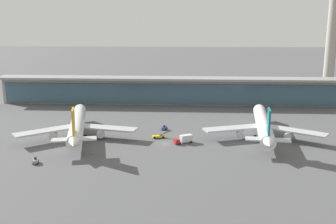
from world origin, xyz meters
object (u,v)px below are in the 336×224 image
(airliner_left_stand, at_px, (77,125))
(service_truck_mid_apron_red, at_px, (184,139))
(safety_cone_alpha, at_px, (91,153))
(service_truck_by_tail_grey, at_px, (35,161))
(service_truck_near_nose_blue, at_px, (165,128))
(control_tower, at_px, (333,28))
(service_truck_under_wing_yellow, at_px, (159,136))
(airliner_centre_stand, at_px, (263,125))

(airliner_left_stand, distance_m, service_truck_mid_apron_red, 43.03)
(service_truck_mid_apron_red, bearing_deg, safety_cone_alpha, -155.30)
(service_truck_mid_apron_red, xyz_separation_m, service_truck_by_tail_grey, (-47.95, -24.84, -0.82))
(service_truck_by_tail_grey, bearing_deg, safety_cone_alpha, 32.44)
(service_truck_near_nose_blue, distance_m, control_tower, 134.06)
(service_truck_under_wing_yellow, bearing_deg, service_truck_by_tail_grey, -140.72)
(airliner_centre_stand, xyz_separation_m, safety_cone_alpha, (-63.15, -23.96, -4.84))
(service_truck_near_nose_blue, bearing_deg, service_truck_by_tail_grey, -132.29)
(airliner_left_stand, xyz_separation_m, service_truck_by_tail_grey, (-5.39, -30.08, -4.28))
(airliner_centre_stand, distance_m, service_truck_mid_apron_red, 32.57)
(airliner_centre_stand, xyz_separation_m, service_truck_near_nose_blue, (-39.80, 9.07, -4.28))
(service_truck_under_wing_yellow, relative_size, safety_cone_alpha, 9.88)
(service_truck_mid_apron_red, bearing_deg, service_truck_under_wing_yellow, 149.26)
(service_truck_mid_apron_red, bearing_deg, airliner_left_stand, 172.98)
(airliner_centre_stand, xyz_separation_m, service_truck_mid_apron_red, (-31.05, -9.19, -3.46))
(control_tower, bearing_deg, airliner_left_stand, -143.07)
(service_truck_near_nose_blue, distance_m, service_truck_mid_apron_red, 20.27)
(airliner_left_stand, distance_m, safety_cone_alpha, 23.09)
(airliner_centre_stand, bearing_deg, service_truck_near_nose_blue, 167.16)
(service_truck_mid_apron_red, distance_m, service_truck_by_tail_grey, 54.01)
(airliner_centre_stand, bearing_deg, airliner_left_stand, -176.93)
(service_truck_under_wing_yellow, xyz_separation_m, service_truck_mid_apron_red, (10.18, -6.05, 0.88))
(service_truck_by_tail_grey, xyz_separation_m, control_tower, (135.01, 127.51, 40.86))
(service_truck_near_nose_blue, height_order, safety_cone_alpha, service_truck_near_nose_blue)
(airliner_centre_stand, height_order, control_tower, control_tower)
(airliner_left_stand, bearing_deg, control_tower, 36.93)
(service_truck_by_tail_grey, bearing_deg, control_tower, 43.36)
(service_truck_under_wing_yellow, bearing_deg, service_truck_near_nose_blue, 83.31)
(airliner_centre_stand, bearing_deg, service_truck_by_tail_grey, -156.70)
(airliner_centre_stand, height_order, service_truck_mid_apron_red, airliner_centre_stand)
(service_truck_near_nose_blue, relative_size, service_truck_mid_apron_red, 0.43)
(safety_cone_alpha, bearing_deg, airliner_left_stand, 117.61)
(airliner_centre_stand, distance_m, service_truck_by_tail_grey, 86.13)
(safety_cone_alpha, bearing_deg, control_tower, 44.58)
(control_tower, bearing_deg, safety_cone_alpha, -135.42)
(safety_cone_alpha, bearing_deg, service_truck_near_nose_blue, 54.74)
(service_truck_near_nose_blue, relative_size, safety_cone_alpha, 4.63)
(safety_cone_alpha, bearing_deg, service_truck_mid_apron_red, 24.70)
(airliner_centre_stand, relative_size, control_tower, 0.80)
(service_truck_under_wing_yellow, xyz_separation_m, safety_cone_alpha, (-21.92, -20.82, -0.49))
(service_truck_by_tail_grey, distance_m, control_tower, 190.15)
(service_truck_near_nose_blue, height_order, control_tower, control_tower)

